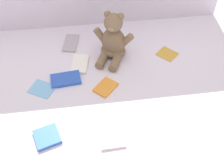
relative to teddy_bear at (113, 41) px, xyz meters
name	(u,v)px	position (x,y,z in m)	size (l,w,h in m)	color
ground_plane	(105,83)	(-0.06, -0.19, -0.09)	(3.20, 3.20, 0.00)	silver
teddy_bear	(113,41)	(0.00, 0.00, 0.00)	(0.20, 0.21, 0.25)	#7A6047
book_case_0	(112,138)	(-0.07, -0.48, -0.09)	(0.10, 0.10, 0.01)	white
book_case_1	(42,89)	(-0.35, -0.19, -0.09)	(0.09, 0.11, 0.01)	#75B4E6
book_case_2	(66,79)	(-0.24, -0.15, -0.08)	(0.08, 0.14, 0.02)	blue
book_case_3	(105,87)	(-0.06, -0.22, -0.09)	(0.07, 0.10, 0.01)	orange
book_case_4	(71,43)	(-0.21, 0.12, -0.09)	(0.07, 0.14, 0.01)	#A69BA3
book_case_5	(167,54)	(0.28, -0.03, -0.09)	(0.08, 0.09, 0.01)	gold
book_case_7	(80,64)	(-0.17, -0.05, -0.08)	(0.08, 0.13, 0.01)	white
book_case_8	(47,137)	(-0.32, -0.45, -0.08)	(0.10, 0.09, 0.02)	blue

